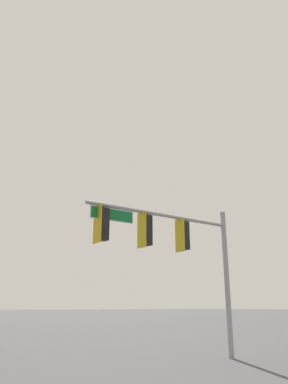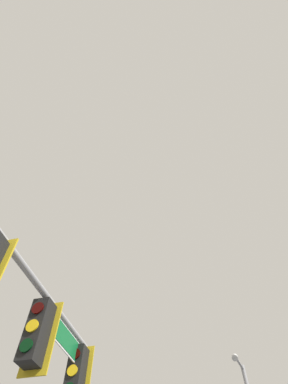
{
  "view_description": "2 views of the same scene",
  "coord_description": "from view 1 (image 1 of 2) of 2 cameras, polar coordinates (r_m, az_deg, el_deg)",
  "views": [
    {
      "loc": [
        5.3,
        4.37,
        1.96
      ],
      "look_at": [
        -1.65,
        -5.5,
        5.64
      ],
      "focal_mm": 35.0,
      "sensor_mm": 36.0,
      "label": 1
    },
    {
      "loc": [
        -6.93,
        -9.58,
        1.91
      ],
      "look_at": [
        -2.51,
        -8.45,
        7.9
      ],
      "focal_mm": 28.0,
      "sensor_mm": 36.0,
      "label": 2
    }
  ],
  "objects": [
    {
      "name": "signal_pole_near",
      "position": [
        14.31,
        4.35,
        -7.9
      ],
      "size": [
        6.69,
        0.56,
        5.85
      ],
      "color": "gray",
      "rests_on": "ground_plane"
    }
  ]
}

